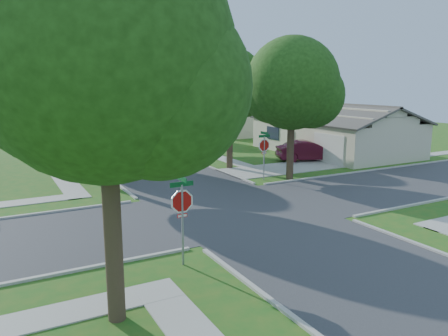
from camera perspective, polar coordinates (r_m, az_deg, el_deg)
name	(u,v)px	position (r m, az deg, el deg)	size (l,w,h in m)	color
ground	(236,209)	(20.70, 1.52, -5.43)	(100.00, 100.00, 0.00)	#20601A
road_ns	(236,209)	(20.70, 1.52, -5.42)	(7.00, 100.00, 0.02)	#333335
sidewalk_ne	(162,139)	(46.44, -8.04, 3.71)	(1.20, 40.00, 0.04)	#9E9B91
sidewalk_nw	(37,148)	(43.75, -23.18, 2.47)	(1.20, 40.00, 0.04)	#9E9B91
driveway	(283,168)	(30.70, 7.69, -0.03)	(8.80, 3.60, 0.05)	#9E9B91
stop_sign_sw	(182,205)	(14.08, -5.50, -4.85)	(1.05, 0.80, 2.98)	gray
stop_sign_ne	(264,147)	(26.61, 5.27, 2.70)	(1.05, 0.80, 2.98)	gray
tree_e_near	(230,86)	(30.03, 0.84, 10.61)	(4.97, 4.80, 8.28)	#38281C
tree_e_mid	(166,79)	(40.92, -7.57, 11.49)	(5.59, 5.40, 9.21)	#38281C
tree_e_far	(126,82)	(53.26, -12.68, 10.91)	(5.17, 5.00, 8.72)	#38281C
tree_w_near	(88,79)	(26.72, -17.37, 11.08)	(5.38, 5.20, 8.97)	#38281C
tree_w_mid	(57,75)	(38.56, -20.98, 11.26)	(5.80, 5.60, 9.56)	#38281C
tree_w_far	(40,86)	(51.47, -22.92, 9.79)	(4.76, 4.60, 8.04)	#38281C
tree_sw_corner	(107,65)	(10.50, -15.03, 12.81)	(6.21, 6.00, 9.55)	#38281C
tree_ne_corner	(293,88)	(26.90, 8.99, 10.32)	(5.80, 5.60, 8.66)	#38281C
house_ne_near	(333,135)	(38.54, 14.10, 4.23)	(8.42, 13.60, 4.23)	beige
house_ne_far	(230,119)	(53.14, 0.85, 6.35)	(8.42, 13.60, 4.23)	beige
car_driveway	(308,151)	(33.92, 10.89, 2.21)	(1.64, 4.72, 1.55)	#490F1E
car_curb_east	(115,136)	(45.09, -14.00, 4.07)	(1.52, 3.78, 1.29)	black
car_curb_west	(60,133)	(50.45, -20.69, 4.34)	(1.67, 4.11, 1.19)	black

